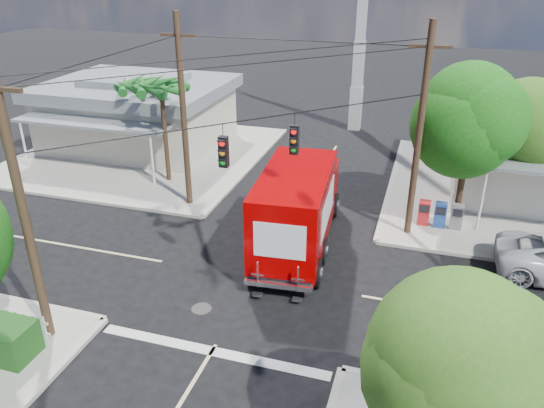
% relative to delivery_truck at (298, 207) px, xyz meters
% --- Properties ---
extents(ground, '(120.00, 120.00, 0.00)m').
position_rel_delivery_truck_xyz_m(ground, '(-0.85, -2.86, -1.82)').
color(ground, black).
rests_on(ground, ground).
extents(sidewalk_ne, '(14.12, 14.12, 0.14)m').
position_rel_delivery_truck_xyz_m(sidewalk_ne, '(10.03, 8.02, -1.75)').
color(sidewalk_ne, '#9B968C').
rests_on(sidewalk_ne, ground).
extents(sidewalk_nw, '(14.12, 14.12, 0.14)m').
position_rel_delivery_truck_xyz_m(sidewalk_nw, '(-11.73, 8.02, -1.75)').
color(sidewalk_nw, '#9B968C').
rests_on(sidewalk_nw, ground).
extents(road_markings, '(32.00, 32.00, 0.01)m').
position_rel_delivery_truck_xyz_m(road_markings, '(-0.85, -4.33, -1.81)').
color(road_markings, beige).
rests_on(road_markings, ground).
extents(building_nw, '(10.80, 10.20, 4.30)m').
position_rel_delivery_truck_xyz_m(building_nw, '(-12.85, 9.61, 0.41)').
color(building_nw, beige).
rests_on(building_nw, sidewalk_nw).
extents(radio_tower, '(0.80, 0.80, 17.00)m').
position_rel_delivery_truck_xyz_m(radio_tower, '(-0.35, 17.14, 3.83)').
color(radio_tower, silver).
rests_on(radio_tower, ground).
extents(tree_ne_front, '(4.21, 4.14, 6.66)m').
position_rel_delivery_truck_xyz_m(tree_ne_front, '(6.36, 3.90, 2.95)').
color(tree_ne_front, '#422D1C').
rests_on(tree_ne_front, sidewalk_ne).
extents(tree_ne_back, '(3.77, 3.66, 5.82)m').
position_rel_delivery_truck_xyz_m(tree_ne_back, '(8.96, 6.10, 2.37)').
color(tree_ne_back, '#422D1C').
rests_on(tree_ne_back, sidewalk_ne).
extents(tree_se, '(3.67, 3.54, 5.62)m').
position_rel_delivery_truck_xyz_m(tree_se, '(6.16, -10.10, 2.23)').
color(tree_se, '#422D1C').
rests_on(tree_se, sidewalk_se).
extents(palm_nw_front, '(3.01, 3.08, 5.59)m').
position_rel_delivery_truck_xyz_m(palm_nw_front, '(-8.35, 4.64, 3.23)').
color(palm_nw_front, '#422D1C').
rests_on(palm_nw_front, sidewalk_nw).
extents(palm_nw_back, '(3.01, 3.08, 5.19)m').
position_rel_delivery_truck_xyz_m(palm_nw_back, '(-10.35, 6.14, 2.86)').
color(palm_nw_back, '#422D1C').
rests_on(palm_nw_back, sidewalk_nw).
extents(utility_poles, '(12.00, 10.68, 9.00)m').
position_rel_delivery_truck_xyz_m(utility_poles, '(-2.43, -1.25, 2.86)').
color(utility_poles, '#473321').
rests_on(utility_poles, ground).
extents(vending_boxes, '(1.90, 0.50, 1.10)m').
position_rel_delivery_truck_xyz_m(vending_boxes, '(5.65, 3.34, -1.13)').
color(vending_boxes, red).
rests_on(vending_boxes, sidewalk_ne).
extents(delivery_truck, '(3.25, 8.44, 3.57)m').
position_rel_delivery_truck_xyz_m(delivery_truck, '(0.00, 0.00, 0.00)').
color(delivery_truck, black).
rests_on(delivery_truck, ground).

